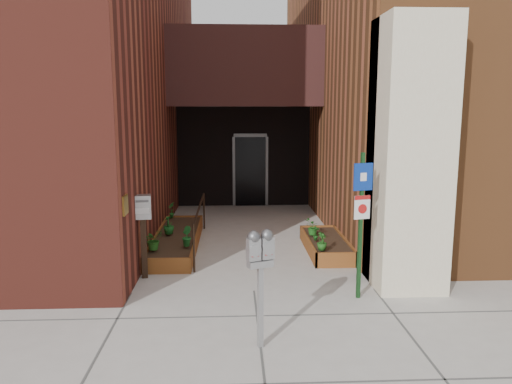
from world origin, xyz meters
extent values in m
plane|color=#9E9991|center=(0.00, 0.00, 0.00)|extent=(80.00, 80.00, 0.00)
cube|color=maroon|center=(-6.00, 6.70, 5.00)|extent=(8.00, 14.60, 10.00)
cube|color=brown|center=(6.00, 7.15, 5.00)|extent=(8.00, 13.70, 10.00)
cube|color=beige|center=(2.55, 0.20, 2.20)|extent=(1.10, 1.20, 4.40)
cube|color=black|center=(0.00, 6.00, 4.00)|extent=(4.20, 2.00, 2.00)
cube|color=black|center=(0.00, 7.40, 1.50)|extent=(4.00, 0.30, 3.00)
cube|color=black|center=(0.20, 7.22, 1.05)|extent=(0.90, 0.06, 2.10)
cube|color=#B79338|center=(-1.99, -0.20, 1.50)|extent=(0.04, 0.30, 0.30)
cube|color=brown|center=(-1.55, 0.92, 0.15)|extent=(0.90, 0.04, 0.30)
cube|color=brown|center=(-1.55, 4.48, 0.15)|extent=(0.90, 0.04, 0.30)
cube|color=brown|center=(-1.98, 2.70, 0.15)|extent=(0.04, 3.60, 0.30)
cube|color=brown|center=(-1.12, 2.70, 0.15)|extent=(0.04, 3.60, 0.30)
cube|color=black|center=(-1.55, 2.70, 0.13)|extent=(0.82, 3.52, 0.26)
cube|color=brown|center=(1.60, 1.12, 0.15)|extent=(0.80, 0.04, 0.30)
cube|color=brown|center=(1.60, 3.28, 0.15)|extent=(0.80, 0.04, 0.30)
cube|color=brown|center=(1.22, 2.20, 0.15)|extent=(0.04, 2.20, 0.30)
cube|color=brown|center=(1.98, 2.20, 0.15)|extent=(0.04, 2.20, 0.30)
cube|color=black|center=(1.60, 2.20, 0.13)|extent=(0.72, 2.12, 0.26)
cylinder|color=black|center=(-1.05, 1.00, 0.45)|extent=(0.04, 0.04, 0.90)
cylinder|color=black|center=(-1.05, 4.30, 0.45)|extent=(0.04, 0.04, 0.90)
cylinder|color=black|center=(-1.05, 2.65, 0.88)|extent=(0.04, 3.30, 0.04)
cube|color=gray|center=(0.00, -1.94, 0.53)|extent=(0.08, 0.08, 1.05)
cube|color=gray|center=(0.00, -1.94, 1.09)|extent=(0.34, 0.23, 0.08)
cube|color=gray|center=(-0.09, -1.97, 1.28)|extent=(0.18, 0.15, 0.27)
sphere|color=#59595B|center=(-0.09, -1.97, 1.44)|extent=(0.16, 0.16, 0.16)
cube|color=white|center=(-0.07, -2.02, 1.30)|extent=(0.09, 0.04, 0.05)
cube|color=#B21414|center=(-0.07, -2.02, 1.22)|extent=(0.09, 0.04, 0.03)
cube|color=gray|center=(0.08, -1.90, 1.28)|extent=(0.18, 0.15, 0.27)
sphere|color=#59595B|center=(0.08, -1.90, 1.44)|extent=(0.16, 0.16, 0.16)
cube|color=white|center=(0.10, -1.96, 1.30)|extent=(0.09, 0.04, 0.05)
cube|color=#B21414|center=(0.10, -1.96, 1.22)|extent=(0.09, 0.04, 0.03)
cube|color=#153B18|center=(1.64, -0.36, 1.15)|extent=(0.06, 0.06, 2.31)
cube|color=navy|center=(1.64, -0.39, 1.94)|extent=(0.31, 0.10, 0.42)
cube|color=white|center=(1.65, -0.40, 1.94)|extent=(0.10, 0.04, 0.13)
cube|color=white|center=(1.64, -0.39, 1.47)|extent=(0.26, 0.09, 0.37)
cube|color=#B21414|center=(1.65, -0.40, 1.62)|extent=(0.26, 0.08, 0.06)
cylinder|color=#B21414|center=(1.65, -0.40, 1.45)|extent=(0.15, 0.05, 0.15)
cube|color=black|center=(-1.90, 0.75, 0.54)|extent=(0.11, 0.11, 1.08)
cube|color=#A2A2A4|center=(-1.90, 0.75, 1.28)|extent=(0.32, 0.26, 0.41)
cube|color=#59595B|center=(-1.88, 0.64, 1.40)|extent=(0.22, 0.04, 0.04)
cube|color=white|center=(-1.88, 0.64, 1.23)|extent=(0.24, 0.04, 0.10)
imported|color=#225C1A|center=(-1.85, 1.48, 0.50)|extent=(0.50, 0.50, 0.40)
imported|color=#19581F|center=(-1.25, 1.70, 0.50)|extent=(0.27, 0.27, 0.39)
imported|color=#18541B|center=(-1.71, 2.68, 0.50)|extent=(0.32, 0.32, 0.41)
imported|color=#1B611F|center=(-1.85, 4.30, 0.49)|extent=(0.26, 0.26, 0.37)
imported|color=#1E5518|center=(1.35, 1.30, 0.47)|extent=(0.27, 0.27, 0.34)
imported|color=#195317|center=(1.35, 2.00, 0.45)|extent=(0.22, 0.22, 0.31)
imported|color=#1F611B|center=(1.35, 2.43, 0.47)|extent=(0.44, 0.44, 0.34)
camera|label=1|loc=(-0.33, -7.79, 2.98)|focal=35.00mm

